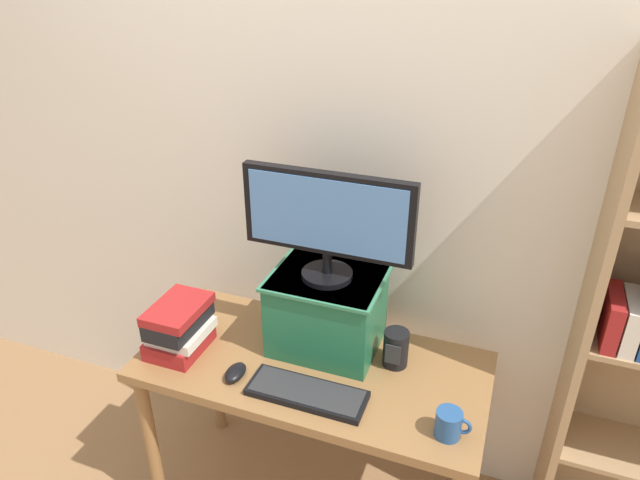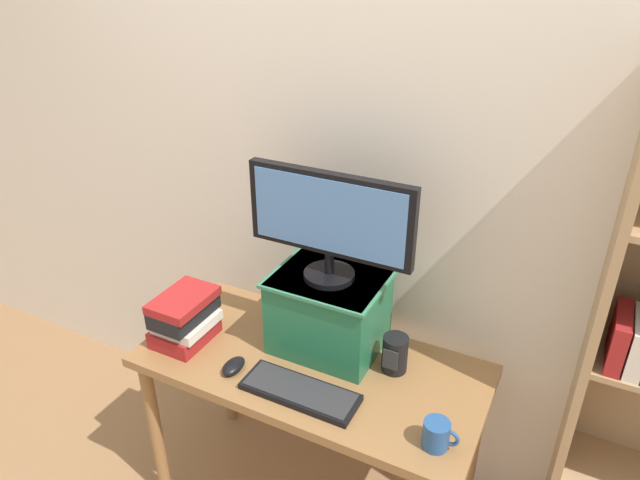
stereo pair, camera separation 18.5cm
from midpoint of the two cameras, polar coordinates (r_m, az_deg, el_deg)
name	(u,v)px [view 1 (the left image)]	position (r m, az deg, el deg)	size (l,w,h in m)	color
back_wall	(352,175)	(2.14, 0.75, 6.49)	(7.00, 0.08, 2.60)	beige
desk	(312,383)	(2.15, -3.34, -14.21)	(1.24, 0.59, 0.74)	olive
riser_box	(327,310)	(2.07, -1.88, -7.11)	(0.40, 0.32, 0.30)	#1E6642
computer_monitor	(327,220)	(1.89, -2.07, 1.96)	(0.59, 0.18, 0.39)	black
keyboard	(307,393)	(1.95, -4.13, -15.11)	(0.40, 0.14, 0.02)	black
computer_mouse	(235,372)	(2.05, -11.09, -12.96)	(0.06, 0.10, 0.04)	black
book_stack	(179,327)	(2.16, -16.32, -8.46)	(0.19, 0.25, 0.20)	maroon
coffee_mug	(449,424)	(1.83, 9.86, -17.79)	(0.11, 0.08, 0.09)	#234C84
desk_speaker	(396,348)	(2.04, 4.98, -10.83)	(0.09, 0.09, 0.14)	black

